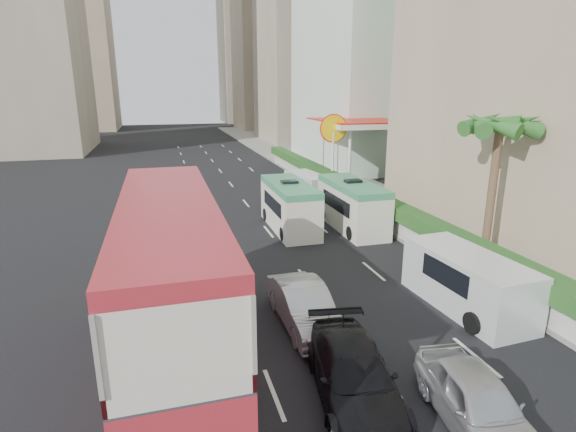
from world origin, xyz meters
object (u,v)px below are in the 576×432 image
object	(u,v)px
car_silver_lane_b	(474,427)
car_black	(353,398)
palm_tree	(491,196)
car_silver_lane_a	(304,325)
van_asset	(281,215)
panel_van_near	(467,282)
double_decker_bus	(173,288)
minibus_near	(289,206)
panel_van_far	(308,186)
shell_station	(357,153)
minibus_far	(352,205)

from	to	relation	value
car_silver_lane_b	car_black	size ratio (longest dim) A/B	0.85
car_silver_lane_b	palm_tree	world-z (taller)	palm_tree
car_silver_lane_a	palm_tree	distance (m)	10.44
van_asset	panel_van_near	bearing A→B (deg)	-71.92
car_silver_lane_a	double_decker_bus	bearing A→B (deg)	-164.47
minibus_near	panel_van_far	size ratio (longest dim) A/B	1.33
car_silver_lane_b	palm_tree	size ratio (longest dim) A/B	0.66
car_silver_lane_a	minibus_near	distance (m)	11.38
car_silver_lane_b	panel_van_far	world-z (taller)	panel_van_far
car_black	panel_van_near	xyz separation A→B (m)	(6.14, 3.63, 1.05)
car_silver_lane_b	minibus_near	size ratio (longest dim) A/B	0.68
panel_van_far	minibus_near	bearing A→B (deg)	-125.46
car_black	palm_tree	distance (m)	12.05
panel_van_far	car_silver_lane_b	bearing A→B (deg)	-107.84
double_decker_bus	panel_van_far	world-z (taller)	double_decker_bus
shell_station	car_silver_lane_b	bearing A→B (deg)	-108.52
car_silver_lane_a	panel_van_near	distance (m)	6.33
minibus_near	minibus_far	xyz separation A→B (m)	(3.56, -0.87, 0.01)
car_black	minibus_far	xyz separation A→B (m)	(6.11, 14.12, 1.38)
van_asset	minibus_near	xyz separation A→B (m)	(-0.27, -3.00, 1.37)
double_decker_bus	panel_van_near	distance (m)	10.67
double_decker_bus	minibus_near	world-z (taller)	double_decker_bus
car_silver_lane_a	panel_van_near	bearing A→B (deg)	-4.40
car_silver_lane_a	panel_van_far	size ratio (longest dim) A/B	0.97
minibus_far	palm_tree	distance (m)	8.34
double_decker_bus	car_silver_lane_a	xyz separation A→B (m)	(4.30, 1.28, -2.53)
van_asset	panel_van_far	size ratio (longest dim) A/B	0.95
minibus_far	palm_tree	world-z (taller)	palm_tree
panel_van_near	panel_van_far	size ratio (longest dim) A/B	1.13
car_silver_lane_b	car_black	distance (m)	3.00
van_asset	palm_tree	world-z (taller)	palm_tree
van_asset	panel_van_far	xyz separation A→B (m)	(3.22, 4.06, 0.92)
minibus_near	minibus_far	world-z (taller)	minibus_far
van_asset	minibus_far	bearing A→B (deg)	-44.53
minibus_far	double_decker_bus	bearing A→B (deg)	-132.38
double_decker_bus	palm_tree	size ratio (longest dim) A/B	1.72
panel_van_far	car_black	bearing A→B (deg)	-114.47
van_asset	panel_van_far	world-z (taller)	panel_van_far
car_silver_lane_a	panel_van_far	world-z (taller)	panel_van_far
panel_van_far	shell_station	distance (m)	6.93
minibus_near	palm_tree	size ratio (longest dim) A/B	0.96
car_silver_lane_a	panel_van_near	xyz separation A→B (m)	(6.23, -0.37, 1.05)
car_silver_lane_a	palm_tree	world-z (taller)	palm_tree
minibus_near	minibus_far	distance (m)	3.67
van_asset	panel_van_near	xyz separation A→B (m)	(3.32, -14.35, 1.05)
minibus_far	panel_van_far	world-z (taller)	minibus_far
double_decker_bus	van_asset	size ratio (longest dim) A/B	2.49
double_decker_bus	car_silver_lane_b	xyz separation A→B (m)	(6.78, -4.53, -2.53)
van_asset	palm_tree	size ratio (longest dim) A/B	0.69
car_black	van_asset	size ratio (longest dim) A/B	1.12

